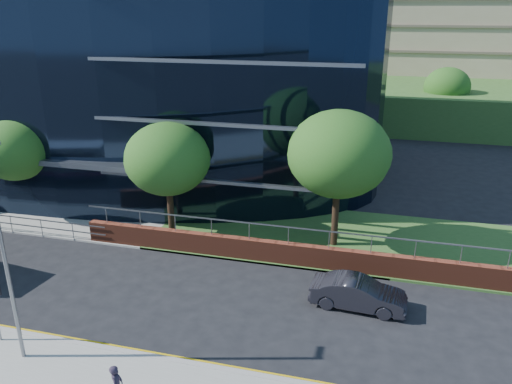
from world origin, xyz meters
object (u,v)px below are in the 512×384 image
(tree_far_c, at_px, (167,159))
(tree_dist_e, at_px, (447,87))
(streetlight_east, at_px, (4,251))
(tree_far_b, at_px, (16,150))
(parked_car, at_px, (358,293))
(tree_far_d, at_px, (339,154))

(tree_far_c, xyz_separation_m, tree_dist_e, (17.00, 31.00, 0.00))
(tree_far_c, relative_size, streetlight_east, 0.81)
(tree_far_b, distance_m, parked_car, 21.56)
(tree_far_b, distance_m, streetlight_east, 14.74)
(tree_far_c, bearing_deg, streetlight_east, -95.11)
(tree_far_b, height_order, streetlight_east, streetlight_east)
(tree_far_c, distance_m, tree_far_d, 9.08)
(tree_far_b, xyz_separation_m, tree_far_c, (10.00, -0.50, 0.33))
(streetlight_east, xyz_separation_m, parked_car, (11.64, 6.54, -3.77))
(tree_far_d, bearing_deg, streetlight_east, -129.40)
(streetlight_east, bearing_deg, tree_far_b, 127.63)
(tree_far_d, relative_size, parked_car, 1.82)
(tree_far_b, xyz_separation_m, streetlight_east, (9.00, -11.67, 0.23))
(tree_far_b, xyz_separation_m, tree_dist_e, (27.00, 30.50, 0.33))
(tree_far_d, distance_m, parked_car, 7.40)
(tree_far_b, bearing_deg, tree_dist_e, 48.48)
(tree_far_b, xyz_separation_m, parked_car, (20.64, -5.13, -3.54))
(streetlight_east, bearing_deg, tree_dist_e, 66.89)
(tree_far_d, bearing_deg, tree_dist_e, 75.07)
(tree_dist_e, relative_size, parked_car, 1.59)
(tree_far_b, distance_m, tree_dist_e, 40.74)
(tree_dist_e, bearing_deg, tree_far_c, -118.74)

